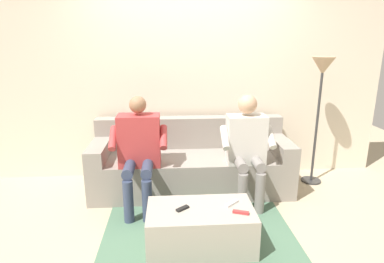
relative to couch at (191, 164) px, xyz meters
name	(u,v)px	position (x,y,z in m)	size (l,w,h in m)	color
ground_plane	(196,219)	(0.00, 0.74, -0.29)	(8.00, 8.00, 0.00)	tan
back_wall	(189,73)	(0.00, -0.48, 1.03)	(4.94, 0.06, 2.65)	beige
couch	(191,164)	(0.00, 0.00, 0.00)	(2.28, 0.80, 0.81)	gray
coffee_table	(200,227)	(0.00, 1.17, -0.12)	(0.90, 0.51, 0.36)	#A89E8E
person_left_seated	(247,144)	(-0.57, 0.38, 0.37)	(0.56, 0.50, 1.17)	beige
person_right_seated	(139,147)	(0.57, 0.39, 0.36)	(0.59, 0.59, 1.17)	#B23838
remote_white	(232,203)	(-0.27, 1.11, 0.07)	(0.15, 0.04, 0.02)	white
remote_black	(183,208)	(0.15, 1.18, 0.07)	(0.12, 0.04, 0.02)	black
remote_red	(241,212)	(-0.32, 1.27, 0.07)	(0.13, 0.03, 0.02)	#B73333
floor_rug	(199,236)	(0.00, 1.03, -0.29)	(1.74, 1.65, 0.01)	#4C7056
floor_lamp	(322,79)	(-1.52, -0.07, 0.99)	(0.27, 0.27, 1.54)	#2D2D2D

